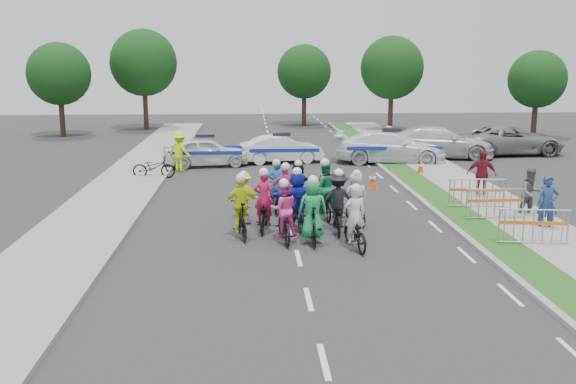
{
  "coord_description": "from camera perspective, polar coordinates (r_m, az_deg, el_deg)",
  "views": [
    {
      "loc": [
        -1.26,
        -16.45,
        5.3
      ],
      "look_at": [
        -0.08,
        3.43,
        1.1
      ],
      "focal_mm": 40.0,
      "sensor_mm": 36.0,
      "label": 1
    }
  ],
  "objects": [
    {
      "name": "tree_2",
      "position": [
        46.64,
        21.29,
        9.31
      ],
      "size": [
        3.85,
        3.85,
        5.77
      ],
      "color": "#382619",
      "rests_on": "ground"
    },
    {
      "name": "barrier_2",
      "position": [
        23.55,
        16.43,
        -0.2
      ],
      "size": [
        2.04,
        0.72,
        1.12
      ],
      "primitive_type": null,
      "rotation": [
        0.0,
        0.0,
        -0.11
      ],
      "color": "#A5A8AD",
      "rests_on": "ground"
    },
    {
      "name": "civilian_sedan",
      "position": [
        35.36,
        13.28,
        4.32
      ],
      "size": [
        6.01,
        3.19,
        1.66
      ],
      "primitive_type": "imported",
      "rotation": [
        0.0,
        0.0,
        1.41
      ],
      "color": "silver",
      "rests_on": "ground"
    },
    {
      "name": "rider_5",
      "position": [
        20.01,
        0.78,
        -1.01
      ],
      "size": [
        1.63,
        1.94,
        1.98
      ],
      "rotation": [
        0.0,
        0.0,
        3.27
      ],
      "color": "black",
      "rests_on": "ground"
    },
    {
      "name": "marshal_hiviz",
      "position": [
        30.8,
        -9.62,
        3.58
      ],
      "size": [
        1.38,
        1.16,
        1.86
      ],
      "primitive_type": "imported",
      "rotation": [
        0.0,
        0.0,
        2.66
      ],
      "color": "#DFFD0D",
      "rests_on": "ground"
    },
    {
      "name": "rider_13",
      "position": [
        23.12,
        3.37,
        0.31
      ],
      "size": [
        0.73,
        1.62,
        1.68
      ],
      "rotation": [
        0.0,
        0.0,
        3.2
      ],
      "color": "black",
      "rests_on": "ground"
    },
    {
      "name": "barrier_0",
      "position": [
        19.41,
        20.96,
        -3.03
      ],
      "size": [
        2.05,
        0.77,
        1.12
      ],
      "primitive_type": null,
      "rotation": [
        0.0,
        0.0,
        -0.14
      ],
      "color": "#A5A8AD",
      "rests_on": "ground"
    },
    {
      "name": "rider_9",
      "position": [
        21.25,
        -0.23,
        -0.48
      ],
      "size": [
        1.03,
        1.9,
        1.93
      ],
      "rotation": [
        0.0,
        0.0,
        2.94
      ],
      "color": "black",
      "rests_on": "ground"
    },
    {
      "name": "police_car_0",
      "position": [
        31.96,
        -7.32,
        3.57
      ],
      "size": [
        4.44,
        2.33,
        1.44
      ],
      "primitive_type": "imported",
      "rotation": [
        0.0,
        0.0,
        1.72
      ],
      "color": "white",
      "rests_on": "ground"
    },
    {
      "name": "spectator_2",
      "position": [
        25.48,
        16.82,
        1.53
      ],
      "size": [
        1.18,
        0.73,
        1.87
      ],
      "primitive_type": "imported",
      "rotation": [
        0.0,
        0.0,
        -0.27
      ],
      "color": "maroon",
      "rests_on": "ground"
    },
    {
      "name": "tree_1",
      "position": [
        47.57,
        9.22,
        10.83
      ],
      "size": [
        4.55,
        4.55,
        6.82
      ],
      "color": "#382619",
      "rests_on": "ground"
    },
    {
      "name": "cone_1",
      "position": [
        29.91,
        11.71,
        2.11
      ],
      "size": [
        0.4,
        0.4,
        0.7
      ],
      "color": "#F24C0C",
      "rests_on": "ground"
    },
    {
      "name": "cone_0",
      "position": [
        26.53,
        7.51,
        1.03
      ],
      "size": [
        0.4,
        0.4,
        0.7
      ],
      "color": "#F24C0C",
      "rests_on": "ground"
    },
    {
      "name": "rider_4",
      "position": [
        19.71,
        4.45,
        -1.41
      ],
      "size": [
        1.16,
        2.02,
        2.01
      ],
      "rotation": [
        0.0,
        0.0,
        3.05
      ],
      "color": "black",
      "rests_on": "ground"
    },
    {
      "name": "spectator_1",
      "position": [
        22.92,
        20.79,
        -0.08
      ],
      "size": [
        0.88,
        0.72,
        1.7
      ],
      "primitive_type": "imported",
      "rotation": [
        0.0,
        0.0,
        0.1
      ],
      "color": "#515155",
      "rests_on": "ground"
    },
    {
      "name": "tree_4",
      "position": [
        50.64,
        1.45,
        10.64
      ],
      "size": [
        4.2,
        4.2,
        6.3
      ],
      "color": "#382619",
      "rests_on": "ground"
    },
    {
      "name": "rider_0",
      "position": [
        18.1,
        5.94,
        -3.13
      ],
      "size": [
        0.93,
        1.93,
        1.89
      ],
      "rotation": [
        0.0,
        0.0,
        3.3
      ],
      "color": "black",
      "rests_on": "ground"
    },
    {
      "name": "police_car_2",
      "position": [
        33.1,
        9.11,
        3.95
      ],
      "size": [
        5.84,
        3.12,
        1.61
      ],
      "primitive_type": "imported",
      "rotation": [
        0.0,
        0.0,
        1.41
      ],
      "color": "white",
      "rests_on": "ground"
    },
    {
      "name": "rider_12",
      "position": [
        22.48,
        -1.04,
        -0.13
      ],
      "size": [
        0.78,
        1.86,
        1.85
      ],
      "rotation": [
        0.0,
        0.0,
        3.06
      ],
      "color": "black",
      "rests_on": "ground"
    },
    {
      "name": "rider_8",
      "position": [
        21.47,
        3.24,
        -0.35
      ],
      "size": [
        0.9,
        2.05,
        2.04
      ],
      "rotation": [
        0.0,
        0.0,
        3.23
      ],
      "color": "black",
      "rests_on": "ground"
    },
    {
      "name": "rider_6",
      "position": [
        19.96,
        -2.16,
        -1.56
      ],
      "size": [
        0.9,
        2.01,
        1.99
      ],
      "rotation": [
        0.0,
        0.0,
        3.02
      ],
      "color": "black",
      "rests_on": "ground"
    },
    {
      "name": "tree_3",
      "position": [
        49.07,
        -12.72,
        11.14
      ],
      "size": [
        4.9,
        4.9,
        7.35
      ],
      "color": "#382619",
      "rests_on": "ground"
    },
    {
      "name": "ground",
      "position": [
        17.33,
        0.94,
        -5.9
      ],
      "size": [
        90.0,
        90.0,
        0.0
      ],
      "primitive_type": "plane",
      "color": "#28282B",
      "rests_on": "ground"
    },
    {
      "name": "spectator_0",
      "position": [
        21.33,
        22.07,
        -0.95
      ],
      "size": [
        0.71,
        0.53,
        1.75
      ],
      "primitive_type": "imported",
      "rotation": [
        0.0,
        0.0,
        -0.19
      ],
      "color": "navy",
      "rests_on": "ground"
    },
    {
      "name": "rider_11",
      "position": [
        22.37,
        0.89,
        0.23
      ],
      "size": [
        1.49,
        1.78,
        1.83
      ],
      "rotation": [
        0.0,
        0.0,
        3.05
      ],
      "color": "black",
      "rests_on": "ground"
    },
    {
      "name": "parked_bike",
      "position": [
        29.22,
        -11.84,
        2.18
      ],
      "size": [
        1.88,
        0.67,
        0.98
      ],
      "primitive_type": "imported",
      "rotation": [
        0.0,
        0.0,
        1.56
      ],
      "color": "black",
      "rests_on": "ground"
    },
    {
      "name": "rider_10",
      "position": [
        21.29,
        -3.92,
        -0.73
      ],
      "size": [
        0.93,
        1.64,
        1.66
      ],
      "rotation": [
        0.0,
        0.0,
        3.16
      ],
      "color": "black",
      "rests_on": "ground"
    },
    {
      "name": "sidewalk_right",
      "position": [
        23.79,
        18.57,
        -1.44
      ],
      "size": [
        2.4,
        60.0,
        0.13
      ],
      "primitive_type": "cube",
      "color": "gray",
      "rests_on": "ground"
    },
    {
      "name": "rider_1",
      "position": [
        18.51,
        2.19,
        -2.24
      ],
      "size": [
        0.85,
        1.92,
        2.02
      ],
      "rotation": [
        0.0,
        0.0,
        3.14
      ],
      "color": "black",
      "rests_on": "ground"
    },
    {
      "name": "curb_right",
      "position": [
        22.98,
        12.77,
        -1.58
      ],
      "size": [
        0.2,
        60.0,
        0.12
      ],
      "primitive_type": "cube",
      "color": "gray",
      "rests_on": "ground"
    },
    {
      "name": "rider_2",
      "position": [
        18.65,
        -0.39,
        -2.35
      ],
      "size": [
        0.85,
        1.92,
        1.9
      ],
      "rotation": [
        0.0,
        0.0,
        3.24
      ],
      "color": "black",
      "rests_on": "ground"
    },
    {
      "name": "barrier_1",
      "position": [
        22.0,
        17.91,
        -1.12
      ],
      "size": [
        2.01,
        0.54,
        1.12
      ],
      "primitive_type": null,
      "rotation": [
        0.0,
        0.0,
        0.02
      ],
      "color": "#A5A8AD",
      "rests_on": "ground"
    },
    {
      "name": "police_car_1",
      "position": [
        32.81,
        -0.58,
        3.82
      ],
      "size": [
        4.35,
        2.06,
        1.38
      ],
      "primitive_type": "imported",
      "rotation": [
        0.0,
        0.0,
        1.72
      ],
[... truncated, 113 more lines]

